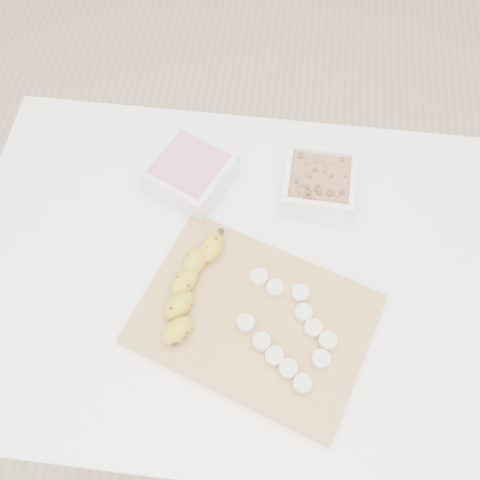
# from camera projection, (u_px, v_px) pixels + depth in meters

# --- Properties ---
(ground) EXTENTS (3.50, 3.50, 0.00)m
(ground) POSITION_uv_depth(u_px,v_px,m) (239.00, 370.00, 1.62)
(ground) COLOR #C6AD89
(ground) RESTS_ON ground
(table) EXTENTS (1.00, 0.70, 0.75)m
(table) POSITION_uv_depth(u_px,v_px,m) (238.00, 290.00, 1.04)
(table) COLOR white
(table) RESTS_ON ground
(bowl_yogurt) EXTENTS (0.18, 0.18, 0.06)m
(bowl_yogurt) POSITION_uv_depth(u_px,v_px,m) (191.00, 173.00, 1.01)
(bowl_yogurt) COLOR white
(bowl_yogurt) RESTS_ON table
(bowl_granola) EXTENTS (0.14, 0.14, 0.06)m
(bowl_granola) POSITION_uv_depth(u_px,v_px,m) (318.00, 184.00, 1.00)
(bowl_granola) COLOR white
(bowl_granola) RESTS_ON table
(cutting_board) EXTENTS (0.45, 0.38, 0.01)m
(cutting_board) POSITION_uv_depth(u_px,v_px,m) (255.00, 319.00, 0.90)
(cutting_board) COLOR #C2834A
(cutting_board) RESTS_ON table
(banana) EXTENTS (0.14, 0.22, 0.04)m
(banana) POSITION_uv_depth(u_px,v_px,m) (190.00, 288.00, 0.90)
(banana) COLOR gold
(banana) RESTS_ON cutting_board
(banana_slices) EXTENTS (0.17, 0.20, 0.02)m
(banana_slices) POSITION_uv_depth(u_px,v_px,m) (289.00, 330.00, 0.88)
(banana_slices) COLOR beige
(banana_slices) RESTS_ON cutting_board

